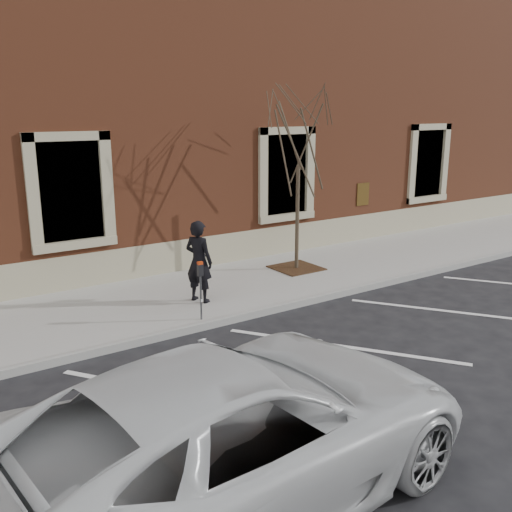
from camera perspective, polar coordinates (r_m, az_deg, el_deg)
ground at (r=12.13m, az=1.61°, el=-5.62°), size 120.00×120.00×0.00m
sidewalk_near at (r=13.49m, az=-2.76°, el=-3.21°), size 40.00×3.50×0.15m
curb_near at (r=12.07m, az=1.75°, el=-5.36°), size 40.00×0.12×0.15m
parking_stripes at (r=10.56m, az=8.71°, el=-8.94°), size 28.00×4.40×0.01m
building_civic at (r=18.23m, az=-13.13°, el=13.57°), size 40.00×8.62×8.00m
man at (r=12.15m, az=-5.73°, el=-0.55°), size 0.66×0.76×1.77m
parking_meter at (r=11.09m, az=-5.58°, el=-2.37°), size 0.11×0.08×1.18m
tree_grate at (r=14.86m, az=4.06°, el=-1.19°), size 1.14×1.14×0.03m
sapling at (r=14.33m, az=4.30°, el=11.86°), size 2.89×2.89×4.82m
white_truck at (r=6.36m, az=-2.68°, el=-17.12°), size 6.30×3.41×1.68m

